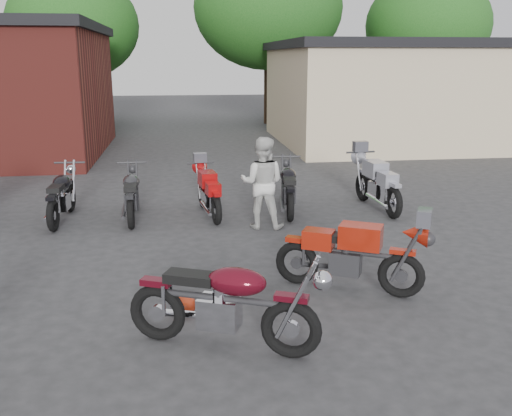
{
  "coord_description": "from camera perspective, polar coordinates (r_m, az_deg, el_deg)",
  "views": [
    {
      "loc": [
        -0.38,
        -6.16,
        3.16
      ],
      "look_at": [
        0.77,
        2.33,
        0.9
      ],
      "focal_mm": 40.0,
      "sensor_mm": 36.0,
      "label": 1
    }
  ],
  "objects": [
    {
      "name": "helmet",
      "position": [
        7.36,
        -7.13,
        -9.59
      ],
      "size": [
        0.35,
        0.35,
        0.27
      ],
      "primitive_type": "ellipsoid",
      "rotation": [
        0.0,
        0.0,
        -0.24
      ],
      "color": "#B12D12",
      "rests_on": "ground"
    },
    {
      "name": "person_light",
      "position": [
        10.77,
        0.64,
        2.52
      ],
      "size": [
        1.0,
        0.88,
        1.75
      ],
      "primitive_type": "imported",
      "rotation": [
        0.0,
        0.0,
        2.84
      ],
      "color": "silver",
      "rests_on": "ground"
    },
    {
      "name": "tree_2",
      "position": [
        28.52,
        1.2,
        17.28
      ],
      "size": [
        7.04,
        7.04,
        8.8
      ],
      "primitive_type": null,
      "color": "#124512",
      "rests_on": "ground"
    },
    {
      "name": "ground",
      "position": [
        6.93,
        -3.8,
        -12.37
      ],
      "size": [
        90.0,
        90.0,
        0.0
      ],
      "primitive_type": "plane",
      "color": "#2C2C2E"
    },
    {
      "name": "row_bike_5",
      "position": [
        11.97,
        3.25,
        2.33
      ],
      "size": [
        0.92,
        2.08,
        1.16
      ],
      "primitive_type": null,
      "rotation": [
        0.0,
        0.0,
        1.44
      ],
      "color": "black",
      "rests_on": "ground"
    },
    {
      "name": "row_bike_3",
      "position": [
        11.7,
        -12.34,
        1.62
      ],
      "size": [
        0.71,
        1.97,
        1.13
      ],
      "primitive_type": null,
      "rotation": [
        0.0,
        0.0,
        1.61
      ],
      "color": "#262628",
      "rests_on": "ground"
    },
    {
      "name": "row_bike_6",
      "position": [
        12.45,
        12.02,
        2.66
      ],
      "size": [
        0.89,
        2.17,
        1.23
      ],
      "primitive_type": null,
      "rotation": [
        0.0,
        0.0,
        1.66
      ],
      "color": "#999BA7",
      "rests_on": "ground"
    },
    {
      "name": "row_bike_2",
      "position": [
        11.93,
        -18.89,
        1.47
      ],
      "size": [
        0.73,
        2.01,
        1.15
      ],
      "primitive_type": null,
      "rotation": [
        0.0,
        0.0,
        1.53
      ],
      "color": "black",
      "rests_on": "ground"
    },
    {
      "name": "vintage_motorcycle",
      "position": [
        6.32,
        -3.04,
        -8.92
      ],
      "size": [
        2.25,
        1.49,
        1.24
      ],
      "primitive_type": null,
      "rotation": [
        0.0,
        0.0,
        -0.4
      ],
      "color": "#490914",
      "rests_on": "ground"
    },
    {
      "name": "stucco_building",
      "position": [
        22.99,
        15.32,
        10.76
      ],
      "size": [
        10.0,
        8.0,
        3.5
      ],
      "primitive_type": "cube",
      "color": "#C5B18D",
      "rests_on": "ground"
    },
    {
      "name": "row_bike_4",
      "position": [
        11.71,
        -4.76,
        1.81
      ],
      "size": [
        0.89,
        1.93,
        1.08
      ],
      "primitive_type": null,
      "rotation": [
        0.0,
        0.0,
        1.72
      ],
      "color": "#AE0E0F",
      "rests_on": "ground"
    },
    {
      "name": "sportbike",
      "position": [
        7.97,
        9.51,
        -4.29
      ],
      "size": [
        2.09,
        1.52,
        1.17
      ],
      "primitive_type": null,
      "rotation": [
        0.0,
        0.0,
        -0.48
      ],
      "color": "#AD1F0E",
      "rests_on": "ground"
    },
    {
      "name": "tree_1",
      "position": [
        28.54,
        -17.65,
        15.21
      ],
      "size": [
        5.92,
        5.92,
        7.4
      ],
      "primitive_type": null,
      "color": "#124512",
      "rests_on": "ground"
    },
    {
      "name": "tree_3",
      "position": [
        30.76,
        16.65,
        15.39
      ],
      "size": [
        6.08,
        6.08,
        7.6
      ],
      "primitive_type": null,
      "color": "#124512",
      "rests_on": "ground"
    }
  ]
}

